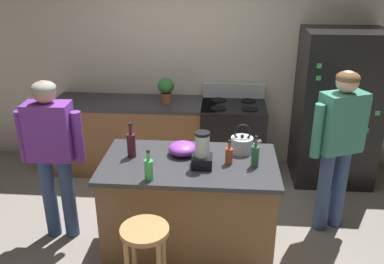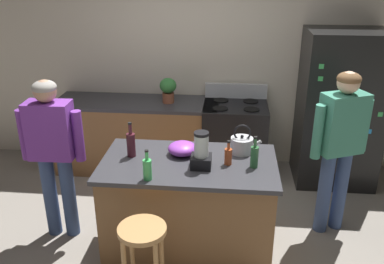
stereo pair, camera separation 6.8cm
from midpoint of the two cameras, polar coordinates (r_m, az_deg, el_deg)
name	(u,v)px [view 1 (the left image)]	position (r m, az deg, el deg)	size (l,w,h in m)	color
ground_plane	(190,247)	(4.07, -0.83, -15.48)	(14.00, 14.00, 0.00)	gray
back_wall	(202,59)	(5.27, 1.02, 9.95)	(8.00, 0.10, 2.70)	beige
kitchen_island	(189,206)	(3.81, -0.87, -10.11)	(1.51, 0.85, 0.90)	brown
back_counter_run	(136,136)	(5.28, -8.01, -0.52)	(2.00, 0.64, 0.90)	brown
refrigerator	(337,108)	(5.12, 18.80, 3.09)	(0.90, 0.73, 1.80)	black
stove_range	(232,139)	(5.14, 5.16, -0.93)	(0.76, 0.65, 1.08)	black
person_by_island_left	(52,147)	(3.97, -19.07, -1.94)	(0.59, 0.23, 1.56)	#384C7A
person_by_sink_right	(339,138)	(4.08, 19.01, -0.77)	(0.58, 0.36, 1.61)	#384C7A
bar_stool	(145,247)	(3.21, -7.01, -15.28)	(0.36, 0.36, 0.71)	#B7844C
potted_plant	(166,89)	(5.00, -3.96, 5.92)	(0.20, 0.20, 0.30)	brown
blender_appliance	(202,153)	(3.44, 0.83, -2.83)	(0.17, 0.17, 0.31)	black
bottle_wine	(131,144)	(3.67, -8.82, -1.68)	(0.08, 0.08, 0.32)	#471923
bottle_cooking_sauce	(229,155)	(3.52, 4.52, -3.22)	(0.06, 0.06, 0.22)	#B24C26
bottle_soda	(149,169)	(3.28, -6.52, -5.06)	(0.07, 0.07, 0.26)	#3FB259
bottle_olive_oil	(255,155)	(3.49, 8.07, -3.19)	(0.07, 0.07, 0.28)	#2D6638
mixing_bowl	(183,149)	(3.69, -1.81, -2.28)	(0.25, 0.25, 0.11)	purple
tea_kettle	(242,144)	(3.75, 6.34, -1.64)	(0.28, 0.20, 0.27)	#B7BABF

